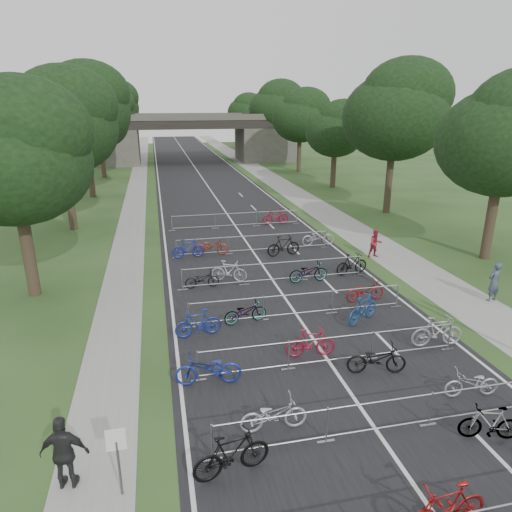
{
  "coord_description": "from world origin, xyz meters",
  "views": [
    {
      "loc": [
        -5.54,
        -5.78,
        8.7
      ],
      "look_at": [
        -0.7,
        16.1,
        1.1
      ],
      "focal_mm": 32.0,
      "sensor_mm": 36.0,
      "label": 1
    }
  ],
  "objects_px": {
    "park_sign": "(117,450)",
    "pedestrian_b": "(375,244)",
    "overpass_bridge": "(190,138)",
    "pedestrian_c": "(65,453)",
    "pedestrian_a": "(494,282)",
    "bike_1": "(446,509)"
  },
  "relations": [
    {
      "from": "park_sign",
      "to": "pedestrian_c",
      "type": "distance_m",
      "value": 1.38
    },
    {
      "from": "pedestrian_a",
      "to": "pedestrian_b",
      "type": "relative_size",
      "value": 1.13
    },
    {
      "from": "overpass_bridge",
      "to": "pedestrian_b",
      "type": "relative_size",
      "value": 18.91
    },
    {
      "from": "pedestrian_b",
      "to": "pedestrian_c",
      "type": "relative_size",
      "value": 0.85
    },
    {
      "from": "pedestrian_c",
      "to": "pedestrian_a",
      "type": "bearing_deg",
      "value": -148.63
    },
    {
      "from": "pedestrian_b",
      "to": "pedestrian_a",
      "type": "bearing_deg",
      "value": -70.64
    },
    {
      "from": "overpass_bridge",
      "to": "pedestrian_c",
      "type": "height_order",
      "value": "overpass_bridge"
    },
    {
      "from": "bike_1",
      "to": "pedestrian_b",
      "type": "xyz_separation_m",
      "value": [
        6.85,
        17.06,
        0.22
      ]
    },
    {
      "from": "park_sign",
      "to": "pedestrian_a",
      "type": "distance_m",
      "value": 17.75
    },
    {
      "from": "pedestrian_a",
      "to": "pedestrian_c",
      "type": "distance_m",
      "value": 18.66
    },
    {
      "from": "pedestrian_b",
      "to": "park_sign",
      "type": "bearing_deg",
      "value": -132.78
    },
    {
      "from": "overpass_bridge",
      "to": "pedestrian_c",
      "type": "distance_m",
      "value": 62.05
    },
    {
      "from": "overpass_bridge",
      "to": "park_sign",
      "type": "bearing_deg",
      "value": -96.26
    },
    {
      "from": "overpass_bridge",
      "to": "pedestrian_c",
      "type": "bearing_deg",
      "value": -97.45
    },
    {
      "from": "park_sign",
      "to": "bike_1",
      "type": "height_order",
      "value": "park_sign"
    },
    {
      "from": "park_sign",
      "to": "pedestrian_a",
      "type": "bearing_deg",
      "value": 25.61
    },
    {
      "from": "pedestrian_a",
      "to": "pedestrian_c",
      "type": "bearing_deg",
      "value": 10.56
    },
    {
      "from": "overpass_bridge",
      "to": "pedestrian_c",
      "type": "xyz_separation_m",
      "value": [
        -8.04,
        -61.47,
        -2.57
      ]
    },
    {
      "from": "bike_1",
      "to": "pedestrian_b",
      "type": "distance_m",
      "value": 18.39
    },
    {
      "from": "park_sign",
      "to": "pedestrian_b",
      "type": "xyz_separation_m",
      "value": [
        13.6,
        14.59,
        -0.45
      ]
    },
    {
      "from": "pedestrian_c",
      "to": "bike_1",
      "type": "bearing_deg",
      "value": 168.25
    },
    {
      "from": "pedestrian_c",
      "to": "overpass_bridge",
      "type": "bearing_deg",
      "value": -88.59
    }
  ]
}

